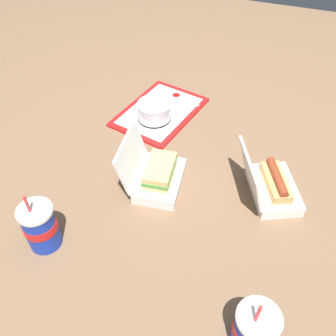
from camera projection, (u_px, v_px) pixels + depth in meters
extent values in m
plane|color=brown|center=(176.00, 176.00, 1.28)|extent=(3.20, 3.20, 0.00)
cube|color=red|center=(160.00, 112.00, 1.53)|extent=(0.42, 0.33, 0.01)
cube|color=white|center=(160.00, 111.00, 1.52)|extent=(0.37, 0.29, 0.00)
cylinder|color=black|center=(154.00, 118.00, 1.48)|extent=(0.13, 0.13, 0.01)
cylinder|color=#BC7084|center=(154.00, 112.00, 1.46)|extent=(0.10, 0.10, 0.05)
cylinder|color=silver|center=(154.00, 110.00, 1.46)|extent=(0.13, 0.13, 0.07)
cylinder|color=white|center=(176.00, 98.00, 1.56)|extent=(0.04, 0.04, 0.02)
cylinder|color=#9E140F|center=(176.00, 96.00, 1.56)|extent=(0.03, 0.03, 0.01)
cube|color=white|center=(157.00, 103.00, 1.55)|extent=(0.13, 0.13, 0.00)
cube|color=white|center=(187.00, 108.00, 1.53)|extent=(0.09, 0.09, 0.00)
cube|color=white|center=(273.00, 190.00, 1.21)|extent=(0.24, 0.21, 0.04)
cube|color=white|center=(250.00, 173.00, 1.14)|extent=(0.20, 0.13, 0.13)
cube|color=tan|center=(276.00, 182.00, 1.18)|extent=(0.17, 0.12, 0.03)
cylinder|color=brown|center=(277.00, 177.00, 1.17)|extent=(0.15, 0.09, 0.03)
cylinder|color=yellow|center=(278.00, 175.00, 1.16)|extent=(0.12, 0.06, 0.01)
cube|color=white|center=(160.00, 180.00, 1.24)|extent=(0.22, 0.16, 0.04)
cube|color=white|center=(131.00, 157.00, 1.19)|extent=(0.21, 0.07, 0.14)
cube|color=#DBB770|center=(160.00, 174.00, 1.22)|extent=(0.15, 0.10, 0.02)
cube|color=#4C933D|center=(160.00, 171.00, 1.21)|extent=(0.16, 0.10, 0.01)
cube|color=#DBB770|center=(160.00, 167.00, 1.19)|extent=(0.15, 0.10, 0.02)
cylinder|color=#1938B7|center=(41.00, 228.00, 1.04)|extent=(0.09, 0.09, 0.14)
cylinder|color=red|center=(40.00, 225.00, 1.03)|extent=(0.09, 0.09, 0.03)
cylinder|color=white|center=(34.00, 211.00, 0.99)|extent=(0.10, 0.10, 0.01)
cylinder|color=red|center=(27.00, 204.00, 0.96)|extent=(0.01, 0.01, 0.06)
cylinder|color=#1938B7|center=(254.00, 332.00, 0.84)|extent=(0.09, 0.09, 0.14)
cylinder|color=red|center=(255.00, 330.00, 0.83)|extent=(0.10, 0.10, 0.03)
cylinder|color=white|center=(259.00, 319.00, 0.79)|extent=(0.10, 0.10, 0.01)
cylinder|color=red|center=(258.00, 314.00, 0.76)|extent=(0.01, 0.01, 0.06)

